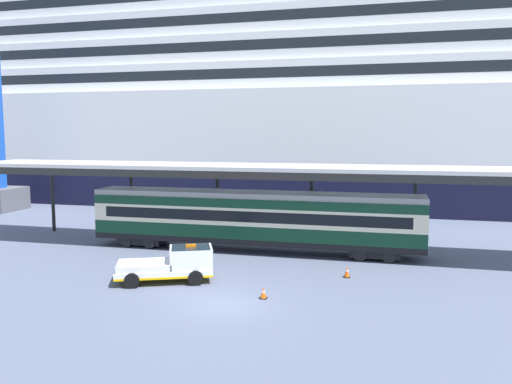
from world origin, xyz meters
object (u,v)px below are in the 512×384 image
at_px(cruise_ship, 431,96).
at_px(traffic_cone_near, 263,293).
at_px(service_truck, 174,263).
at_px(train_carriage, 253,218).
at_px(traffic_cone_mid, 347,272).

bearing_deg(cruise_ship, traffic_cone_near, -104.92).
relative_size(service_truck, traffic_cone_near, 9.44).
bearing_deg(cruise_ship, train_carriage, -114.14).
bearing_deg(service_truck, traffic_cone_near, -17.57).
relative_size(train_carriage, service_truck, 4.06).
height_order(service_truck, traffic_cone_mid, service_truck).
distance_m(service_truck, traffic_cone_near, 5.76).
distance_m(train_carriage, traffic_cone_near, 10.39).
bearing_deg(train_carriage, service_truck, -106.95).
bearing_deg(traffic_cone_mid, cruise_ship, 78.81).
bearing_deg(train_carriage, traffic_cone_mid, -36.63).
xyz_separation_m(train_carriage, service_truck, (-2.44, -8.02, -1.32)).
bearing_deg(traffic_cone_near, service_truck, 162.43).
relative_size(cruise_ship, traffic_cone_near, 232.43).
xyz_separation_m(cruise_ship, traffic_cone_mid, (-7.08, -35.79, -12.12)).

